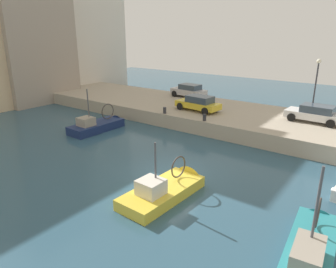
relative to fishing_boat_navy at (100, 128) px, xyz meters
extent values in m
plane|color=#2D5166|center=(-3.32, -9.95, -0.10)|extent=(80.00, 80.00, 0.00)
cube|color=#ADA08C|center=(8.18, -9.95, 0.50)|extent=(9.00, 56.00, 1.20)
cube|color=navy|center=(-0.37, 0.01, -0.10)|extent=(4.85, 2.02, 1.37)
cone|color=navy|center=(2.38, -0.07, -0.10)|extent=(0.95, 1.71, 1.69)
cube|color=#896B4C|center=(-0.37, 0.01, 0.52)|extent=(4.65, 1.86, 0.08)
cube|color=gray|center=(-1.40, 0.04, 0.91)|extent=(1.20, 1.20, 0.71)
cylinder|color=#4C4C51|center=(-1.05, 0.03, 2.04)|extent=(0.10, 0.10, 3.04)
torus|color=#3F3833|center=(0.97, -0.03, 1.31)|extent=(1.37, 0.12, 1.36)
sphere|color=white|center=(-1.78, 1.08, 0.11)|extent=(0.32, 0.32, 0.32)
cube|color=teal|center=(-6.71, -18.58, -0.10)|extent=(6.28, 2.22, 1.19)
cone|color=teal|center=(-3.30, -18.24, -0.10)|extent=(1.04, 1.55, 1.47)
cube|color=#B2A893|center=(-6.71, -18.58, 0.44)|extent=(6.02, 2.07, 0.08)
cube|color=gray|center=(-7.39, -18.65, 0.84)|extent=(1.88, 1.15, 0.72)
cylinder|color=#4C4C51|center=(-6.85, -18.59, 2.17)|extent=(0.10, 0.10, 3.47)
torus|color=#3F3833|center=(-5.00, -18.41, 1.16)|extent=(1.24, 0.20, 1.24)
cube|color=gold|center=(-6.00, -11.36, -0.10)|extent=(4.91, 2.22, 1.15)
cone|color=gold|center=(-3.23, -11.48, -0.10)|extent=(0.98, 1.85, 1.82)
cube|color=#9E7A51|center=(-6.00, -11.36, 0.42)|extent=(4.71, 2.05, 0.08)
cube|color=beige|center=(-6.84, -11.32, 0.84)|extent=(1.20, 1.21, 0.76)
cylinder|color=#4C4C51|center=(-6.50, -11.34, 1.73)|extent=(0.10, 0.10, 2.62)
torus|color=#3F3833|center=(-4.65, -11.42, 1.14)|extent=(1.22, 0.13, 1.22)
sphere|color=white|center=(-7.39, -10.19, 0.07)|extent=(0.32, 0.32, 0.32)
sphere|color=white|center=(-0.31, -18.35, 0.09)|extent=(0.32, 0.32, 0.32)
cube|color=gold|center=(6.61, -5.74, 1.63)|extent=(2.03, 4.22, 0.53)
cube|color=#384756|center=(6.59, -5.94, 2.19)|extent=(1.66, 2.41, 0.58)
cylinder|color=black|center=(5.91, -4.28, 1.42)|extent=(0.28, 0.66, 0.64)
cylinder|color=black|center=(7.57, -4.43, 1.42)|extent=(0.28, 0.66, 0.64)
cylinder|color=black|center=(5.66, -7.05, 1.42)|extent=(0.28, 0.66, 0.64)
cylinder|color=black|center=(7.31, -7.20, 1.42)|extent=(0.28, 0.66, 0.64)
cube|color=silver|center=(8.92, -15.05, 1.64)|extent=(1.94, 4.30, 0.54)
cube|color=#384756|center=(8.91, -15.26, 2.19)|extent=(1.66, 2.43, 0.56)
cylinder|color=black|center=(8.07, -13.58, 1.42)|extent=(0.24, 0.65, 0.64)
cylinder|color=black|center=(9.86, -13.64, 1.42)|extent=(0.24, 0.65, 0.64)
cylinder|color=black|center=(7.97, -16.46, 1.42)|extent=(0.24, 0.65, 0.64)
cylinder|color=black|center=(9.76, -16.52, 1.42)|extent=(0.24, 0.65, 0.64)
cube|color=#B7B7BC|center=(11.12, -1.82, 1.68)|extent=(1.97, 4.04, 0.61)
cube|color=#384756|center=(11.11, -2.01, 2.25)|extent=(1.61, 2.31, 0.53)
cylinder|color=black|center=(10.45, -0.42, 1.42)|extent=(0.28, 0.66, 0.64)
cylinder|color=black|center=(12.05, -0.57, 1.42)|extent=(0.28, 0.66, 0.64)
cylinder|color=black|center=(10.20, -3.06, 1.42)|extent=(0.28, 0.66, 0.64)
cylinder|color=black|center=(11.80, -3.21, 1.42)|extent=(0.28, 0.66, 0.64)
cylinder|color=#2D2D33|center=(4.03, -7.95, 1.38)|extent=(0.28, 0.28, 0.55)
cylinder|color=#2D2D33|center=(4.03, -3.95, 1.38)|extent=(0.28, 0.28, 0.55)
cylinder|color=#38383D|center=(9.68, -14.69, 3.35)|extent=(0.12, 0.12, 4.50)
sphere|color=#F2EACC|center=(9.68, -14.69, 5.75)|extent=(0.36, 0.36, 0.36)
cube|color=#A39384|center=(3.44, 16.26, 9.18)|extent=(8.40, 8.69, 18.55)
cube|color=silver|center=(12.60, 17.47, 9.06)|extent=(10.57, 7.49, 18.33)
camera|label=1|loc=(-17.29, -20.08, 8.08)|focal=33.65mm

